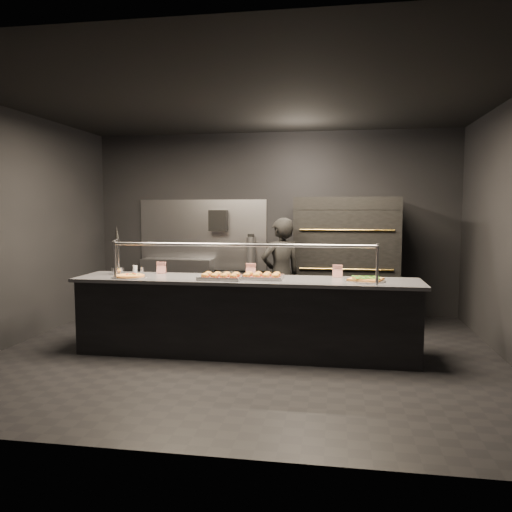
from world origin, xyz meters
name	(u,v)px	position (x,y,z in m)	size (l,w,h in m)	color
room	(244,230)	(-0.02, 0.05, 1.50)	(6.04, 6.00, 3.00)	black
service_counter	(245,316)	(0.00, 0.00, 0.46)	(4.10, 0.78, 1.37)	black
pizza_oven	(345,260)	(1.20, 1.90, 0.97)	(1.50, 1.23, 1.91)	black
prep_shelf	(178,285)	(-1.60, 2.32, 0.45)	(1.20, 0.35, 0.90)	#99999E
towel_dispenser	(218,221)	(-0.90, 2.39, 1.55)	(0.30, 0.20, 0.35)	black
fire_extinguisher	(251,250)	(-0.35, 2.40, 1.06)	(0.14, 0.14, 0.51)	#B2B2B7
beer_tap	(117,261)	(-1.66, 0.11, 1.09)	(0.16, 0.22, 0.61)	silver
round_pizza	(129,276)	(-1.39, -0.15, 0.94)	(0.41, 0.41, 0.03)	silver
slider_tray_a	(221,276)	(-0.28, -0.10, 0.95)	(0.50, 0.37, 0.08)	silver
slider_tray_b	(262,276)	(0.20, 0.00, 0.95)	(0.51, 0.39, 0.08)	silver
square_pizza	(366,279)	(1.40, 0.00, 0.94)	(0.45, 0.45, 0.05)	silver
condiment_jar	(137,269)	(-1.47, 0.28, 0.97)	(0.15, 0.06, 0.10)	silver
tent_cards	(248,269)	(-0.02, 0.28, 1.00)	(2.34, 0.04, 0.15)	white
trash_bin	(227,294)	(-0.68, 2.07, 0.36)	(0.43, 0.43, 0.72)	black
worker	(281,276)	(0.30, 1.13, 0.81)	(0.59, 0.39, 1.62)	black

